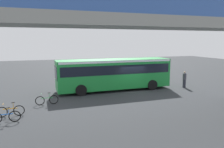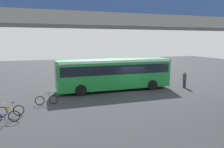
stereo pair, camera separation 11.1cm
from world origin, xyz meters
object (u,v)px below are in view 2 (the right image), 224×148
at_px(pedestrian, 185,79).
at_px(bicycle_orange, 10,111).
at_px(bicycle_green, 47,100).
at_px(traffic_sign, 153,66).
at_px(bicycle_blue, 5,117).
at_px(city_bus, 114,72).

bearing_deg(pedestrian, bicycle_orange, 12.86).
height_order(bicycle_green, traffic_sign, traffic_sign).
bearing_deg(bicycle_green, traffic_sign, -154.62).
relative_size(bicycle_blue, pedestrian, 0.99).
bearing_deg(bicycle_blue, bicycle_green, -129.10).
relative_size(pedestrian, traffic_sign, 0.64).
height_order(bicycle_blue, bicycle_green, same).
xyz_separation_m(bicycle_blue, bicycle_green, (-2.59, -3.19, 0.00)).
height_order(city_bus, pedestrian, city_bus).
bearing_deg(bicycle_orange, traffic_sign, -151.92).
distance_m(bicycle_blue, pedestrian, 17.63).
xyz_separation_m(pedestrian, traffic_sign, (1.36, -4.38, 1.00)).
distance_m(bicycle_orange, bicycle_blue, 1.15).
xyz_separation_m(bicycle_green, traffic_sign, (-12.95, -6.14, 1.52)).
xyz_separation_m(bicycle_green, pedestrian, (-14.32, -1.77, 0.51)).
distance_m(city_bus, bicycle_blue, 11.38).
bearing_deg(traffic_sign, pedestrian, 107.31).
relative_size(city_bus, pedestrian, 6.44).
bearing_deg(bicycle_green, city_bus, -155.33).
height_order(bicycle_blue, pedestrian, pedestrian).
distance_m(city_bus, bicycle_orange, 10.64).
height_order(bicycle_green, pedestrian, pedestrian).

